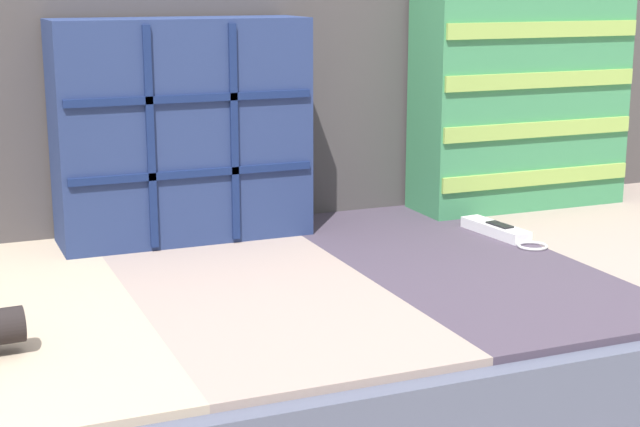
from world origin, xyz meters
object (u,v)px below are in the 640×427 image
(throw_pillow_quilted, at_px, (182,130))
(throw_pillow_striped, at_px, (520,101))
(couch, at_px, (343,376))
(game_remote_far, at_px, (498,231))

(throw_pillow_quilted, relative_size, throw_pillow_striped, 1.01)
(couch, distance_m, game_remote_far, 0.37)
(couch, distance_m, throw_pillow_striped, 0.65)
(throw_pillow_striped, bearing_deg, throw_pillow_quilted, 179.96)
(throw_pillow_striped, relative_size, game_remote_far, 2.08)
(throw_pillow_quilted, relative_size, game_remote_far, 2.09)
(couch, height_order, game_remote_far, game_remote_far)
(couch, xyz_separation_m, game_remote_far, (0.31, 0.05, 0.19))
(throw_pillow_striped, xyz_separation_m, game_remote_far, (-0.16, -0.19, -0.19))
(game_remote_far, bearing_deg, couch, -170.74)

